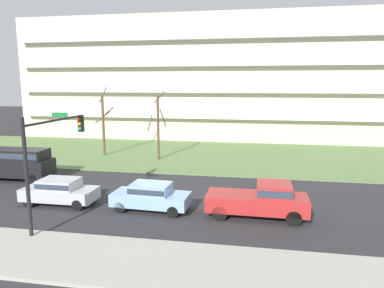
{
  "coord_description": "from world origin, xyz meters",
  "views": [
    {
      "loc": [
        5.8,
        -20.56,
        7.18
      ],
      "look_at": [
        1.08,
        6.0,
        2.53
      ],
      "focal_mm": 32.92,
      "sensor_mm": 36.0,
      "label": 1
    }
  ],
  "objects_px": {
    "tree_left": "(158,126)",
    "van_black_near_right": "(17,162)",
    "pickup_red_near_left": "(261,199)",
    "tree_far_left": "(104,123)",
    "sedan_silver_center_right": "(60,190)",
    "sedan_blue_center_left": "(151,196)",
    "traffic_signal_mast": "(51,148)"
  },
  "relations": [
    {
      "from": "tree_left",
      "to": "van_black_near_right",
      "type": "relative_size",
      "value": 1.24
    },
    {
      "from": "tree_left",
      "to": "van_black_near_right",
      "type": "bearing_deg",
      "value": -134.54
    },
    {
      "from": "pickup_red_near_left",
      "to": "tree_far_left",
      "type": "bearing_deg",
      "value": 138.03
    },
    {
      "from": "sedan_silver_center_right",
      "to": "tree_far_left",
      "type": "bearing_deg",
      "value": 103.64
    },
    {
      "from": "tree_far_left",
      "to": "pickup_red_near_left",
      "type": "height_order",
      "value": "tree_far_left"
    },
    {
      "from": "tree_far_left",
      "to": "tree_left",
      "type": "height_order",
      "value": "tree_far_left"
    },
    {
      "from": "tree_far_left",
      "to": "sedan_blue_center_left",
      "type": "xyz_separation_m",
      "value": [
        9.09,
        -14.2,
        -2.39
      ]
    },
    {
      "from": "pickup_red_near_left",
      "to": "sedan_silver_center_right",
      "type": "relative_size",
      "value": 1.23
    },
    {
      "from": "tree_left",
      "to": "sedan_blue_center_left",
      "type": "distance_m",
      "value": 13.79
    },
    {
      "from": "tree_left",
      "to": "traffic_signal_mast",
      "type": "height_order",
      "value": "tree_left"
    },
    {
      "from": "tree_far_left",
      "to": "sedan_blue_center_left",
      "type": "relative_size",
      "value": 1.53
    },
    {
      "from": "tree_far_left",
      "to": "tree_left",
      "type": "bearing_deg",
      "value": -9.71
    },
    {
      "from": "tree_left",
      "to": "traffic_signal_mast",
      "type": "distance_m",
      "value": 15.82
    },
    {
      "from": "tree_far_left",
      "to": "tree_left",
      "type": "relative_size",
      "value": 1.06
    },
    {
      "from": "pickup_red_near_left",
      "to": "sedan_blue_center_left",
      "type": "relative_size",
      "value": 1.21
    },
    {
      "from": "sedan_silver_center_right",
      "to": "pickup_red_near_left",
      "type": "bearing_deg",
      "value": 0.05
    },
    {
      "from": "sedan_silver_center_right",
      "to": "van_black_near_right",
      "type": "height_order",
      "value": "van_black_near_right"
    },
    {
      "from": "tree_far_left",
      "to": "sedan_silver_center_right",
      "type": "height_order",
      "value": "tree_far_left"
    },
    {
      "from": "sedan_blue_center_left",
      "to": "tree_left",
      "type": "bearing_deg",
      "value": 106.84
    },
    {
      "from": "pickup_red_near_left",
      "to": "traffic_signal_mast",
      "type": "relative_size",
      "value": 0.95
    },
    {
      "from": "sedan_silver_center_right",
      "to": "traffic_signal_mast",
      "type": "distance_m",
      "value": 4.19
    },
    {
      "from": "pickup_red_near_left",
      "to": "traffic_signal_mast",
      "type": "distance_m",
      "value": 11.31
    },
    {
      "from": "tree_left",
      "to": "traffic_signal_mast",
      "type": "bearing_deg",
      "value": -94.48
    },
    {
      "from": "tree_far_left",
      "to": "van_black_near_right",
      "type": "bearing_deg",
      "value": -105.41
    },
    {
      "from": "pickup_red_near_left",
      "to": "sedan_blue_center_left",
      "type": "bearing_deg",
      "value": -179.07
    },
    {
      "from": "pickup_red_near_left",
      "to": "sedan_silver_center_right",
      "type": "height_order",
      "value": "pickup_red_near_left"
    },
    {
      "from": "tree_left",
      "to": "van_black_near_right",
      "type": "xyz_separation_m",
      "value": [
        -8.56,
        -8.7,
        -1.85
      ]
    },
    {
      "from": "van_black_near_right",
      "to": "traffic_signal_mast",
      "type": "height_order",
      "value": "traffic_signal_mast"
    },
    {
      "from": "sedan_silver_center_right",
      "to": "van_black_near_right",
      "type": "bearing_deg",
      "value": 143.66
    },
    {
      "from": "sedan_silver_center_right",
      "to": "sedan_blue_center_left",
      "type": "bearing_deg",
      "value": 0.07
    },
    {
      "from": "tree_far_left",
      "to": "traffic_signal_mast",
      "type": "distance_m",
      "value": 17.41
    },
    {
      "from": "tree_far_left",
      "to": "traffic_signal_mast",
      "type": "height_order",
      "value": "tree_far_left"
    }
  ]
}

